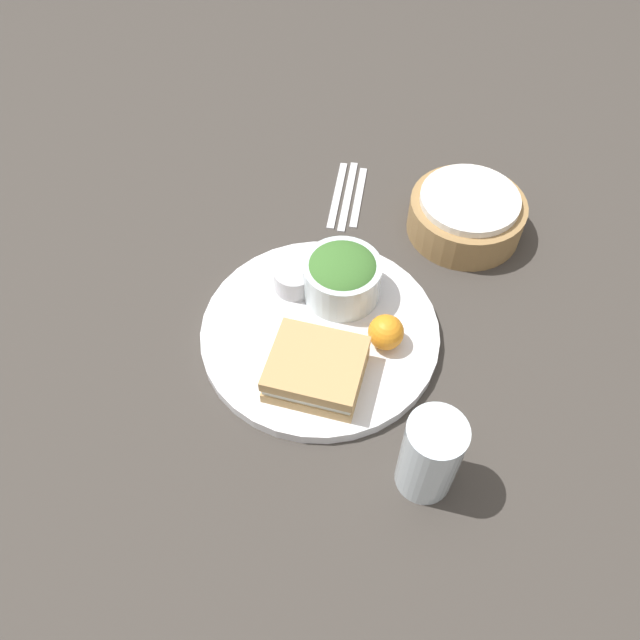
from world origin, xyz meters
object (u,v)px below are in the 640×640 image
sandwich (316,369)px  knife (348,195)px  dressing_cup (294,278)px  plate (320,332)px  salad_bowl (342,275)px  spoon (359,196)px  bread_basket (466,214)px  drink_glass (430,456)px  fork (337,194)px

sandwich → knife: bearing=168.7°
sandwich → dressing_cup: size_ratio=2.44×
dressing_cup → plate: bearing=22.7°
salad_bowl → spoon: bearing=168.0°
knife → dressing_cup: bearing=167.6°
dressing_cup → bread_basket: bread_basket is taller
plate → knife: 0.29m
dressing_cup → spoon: 0.23m
drink_glass → bread_basket: bearing=162.7°
salad_bowl → dressing_cup: size_ratio=1.85×
fork → spoon: bearing=-90.0°
sandwich → fork: bearing=171.5°
sandwich → dressing_cup: 0.16m
plate → knife: size_ratio=1.96×
salad_bowl → knife: bearing=172.6°
dressing_cup → spoon: (-0.20, 0.11, -0.03)m
fork → knife: (0.00, 0.02, 0.00)m
salad_bowl → bread_basket: bearing=122.8°
plate → knife: bearing=167.5°
salad_bowl → dressing_cup: bearing=-102.8°
salad_bowl → dressing_cup: 0.07m
sandwich → spoon: 0.37m
fork → drink_glass: bearing=-159.9°
spoon → salad_bowl: bearing=-179.5°
plate → drink_glass: (0.22, 0.11, 0.05)m
dressing_cup → spoon: size_ratio=0.41×
fork → bread_basket: bearing=-102.8°
plate → bread_basket: size_ratio=1.85×
plate → bread_basket: bearing=129.1°
bread_basket → knife: bread_basket is taller
fork → sandwich: bearing=-176.0°
fork → spoon: same height
drink_glass → spoon: size_ratio=0.88×
plate → bread_basket: 0.31m
dressing_cup → salad_bowl: bearing=77.2°
knife → salad_bowl: bearing=-174.8°
sandwich → drink_glass: size_ratio=1.15×
sandwich → dressing_cup: bearing=-171.6°
drink_glass → bread_basket: drink_glass is taller
bread_basket → spoon: bearing=-117.9°
drink_glass → plate: bearing=-152.5°
dressing_cup → drink_glass: drink_glass is taller
spoon → bread_basket: bearing=-105.4°
fork → salad_bowl: bearing=-170.3°
knife → spoon: (0.00, 0.02, 0.00)m
drink_glass → fork: bearing=-172.4°
bread_basket → salad_bowl: bearing=-57.2°
fork → knife: 0.02m
fork → knife: same height
plate → bread_basket: (-0.20, 0.24, 0.03)m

